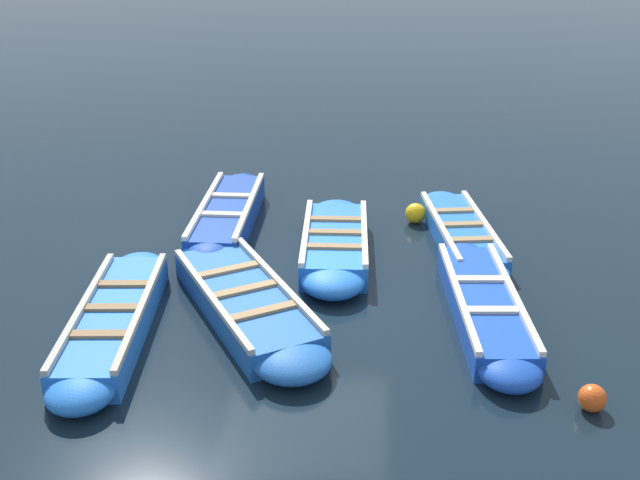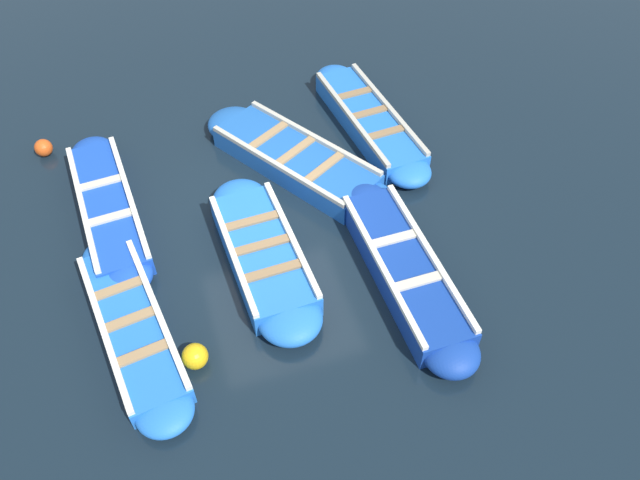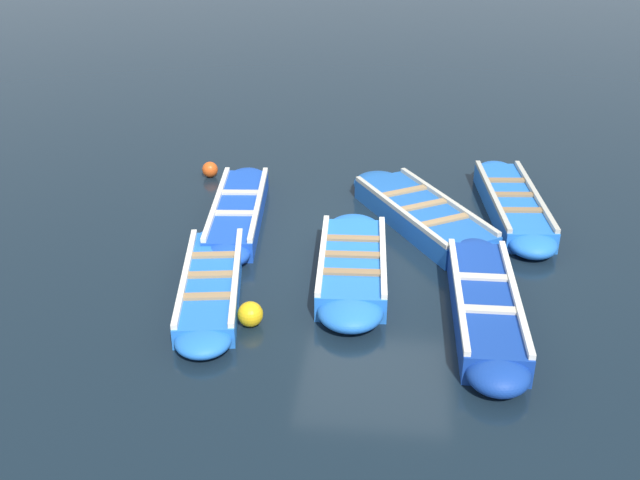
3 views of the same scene
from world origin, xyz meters
name	(u,v)px [view 1 (image 1 of 3)]	position (x,y,z in m)	size (l,w,h in m)	color
ground_plane	(305,279)	(0.00, 0.00, 0.00)	(120.00, 120.00, 0.00)	black
boat_tucked	(335,244)	(-0.36, -0.81, 0.19)	(1.06, 3.28, 0.43)	blue
boat_near_quay	(461,233)	(-2.28, -1.46, 0.15)	(1.25, 3.45, 0.35)	blue
boat_far_corner	(114,320)	(2.17, 1.62, 0.18)	(1.09, 3.69, 0.41)	blue
boat_drifting	(484,306)	(-2.38, 0.83, 0.17)	(1.03, 3.64, 0.39)	#1947B7
boat_outer_right	(245,302)	(0.65, 1.02, 0.18)	(2.78, 3.75, 0.41)	#1E59AD
boat_end_of_row	(228,216)	(1.44, -1.69, 0.20)	(0.87, 3.62, 0.45)	navy
buoy_orange_near	(415,213)	(-1.59, -2.17, 0.17)	(0.33, 0.33, 0.33)	#EAB214
buoy_yellow_far	(592,398)	(-3.30, 2.64, 0.15)	(0.29, 0.29, 0.29)	#E05119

